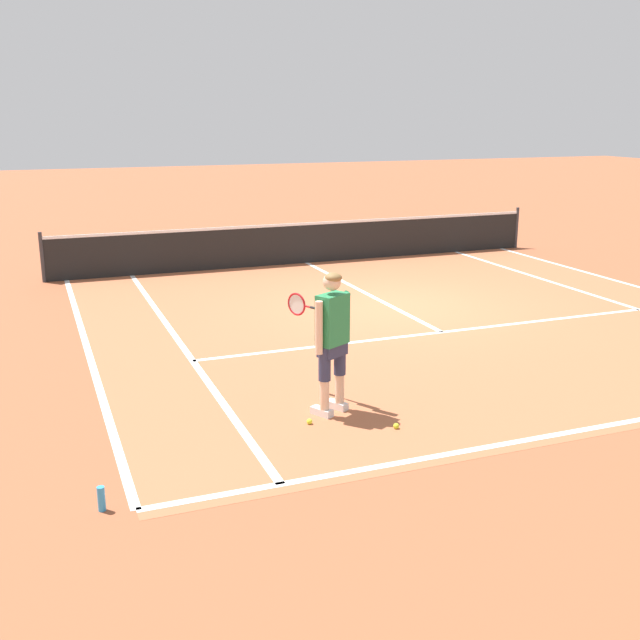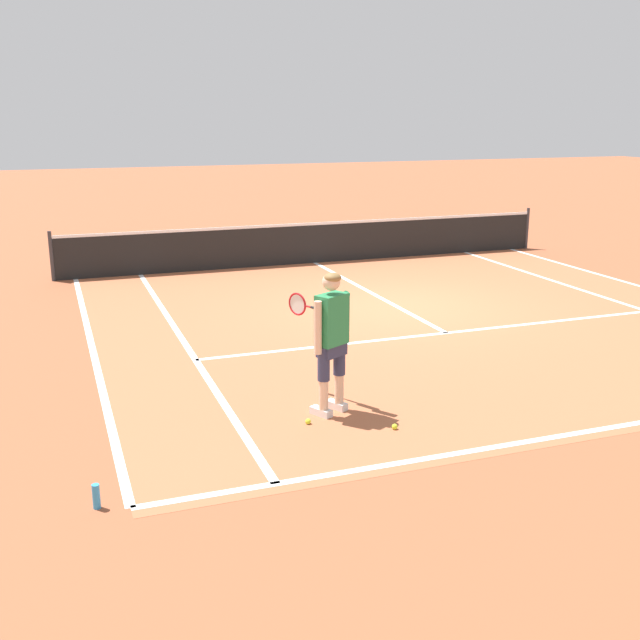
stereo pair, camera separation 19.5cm
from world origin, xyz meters
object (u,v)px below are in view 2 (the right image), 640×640
at_px(water_bottle, 96,496).
at_px(tennis_ball_by_baseline, 395,427).
at_px(tennis_player, 330,333).
at_px(tennis_ball_near_feet, 308,421).

bearing_deg(water_bottle, tennis_ball_by_baseline, 11.80).
bearing_deg(tennis_ball_by_baseline, tennis_player, 124.59).
bearing_deg(water_bottle, tennis_player, 26.98).
height_order(tennis_ball_near_feet, tennis_ball_by_baseline, same).
xyz_separation_m(tennis_ball_by_baseline, water_bottle, (-3.31, -0.69, 0.08)).
relative_size(tennis_player, water_bottle, 7.30).
distance_m(tennis_ball_near_feet, tennis_ball_by_baseline, 1.00).
distance_m(tennis_player, water_bottle, 3.26).
relative_size(tennis_player, tennis_ball_by_baseline, 25.95).
distance_m(tennis_ball_near_feet, water_bottle, 2.70).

